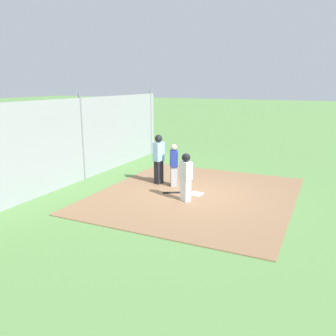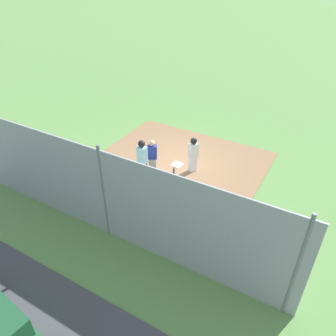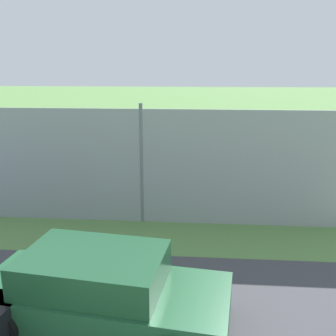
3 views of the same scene
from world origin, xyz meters
TOP-DOWN VIEW (x-y plane):
  - ground_plane at (0.00, 0.00)m, footprint 140.00×140.00m
  - dirt_infield at (0.00, 0.00)m, footprint 7.20×6.40m
  - home_plate at (0.00, 0.00)m, footprint 0.49×0.49m
  - catcher at (-0.58, -1.09)m, footprint 0.46×0.41m
  - umpire at (-0.63, -1.74)m, footprint 0.43×0.35m
  - runner at (0.77, -0.06)m, footprint 0.41×0.46m
  - baseball_bat at (0.22, -0.70)m, footprint 0.45×0.77m
  - catcher_mask at (-1.33, -0.80)m, footprint 0.24×0.20m
  - backstop_fence at (0.00, -4.75)m, footprint 12.00×0.10m

SIDE VIEW (x-z plane):
  - ground_plane at x=0.00m, z-range 0.00..0.00m
  - dirt_infield at x=0.00m, z-range 0.00..0.03m
  - home_plate at x=0.00m, z-range 0.03..0.05m
  - baseball_bat at x=0.22m, z-range 0.03..0.09m
  - catcher_mask at x=-1.33m, z-range 0.03..0.15m
  - catcher at x=-0.58m, z-range 0.06..1.63m
  - runner at x=0.77m, z-range 0.13..1.70m
  - umpire at x=-0.63m, z-range 0.09..1.95m
  - backstop_fence at x=0.00m, z-range -0.07..3.28m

